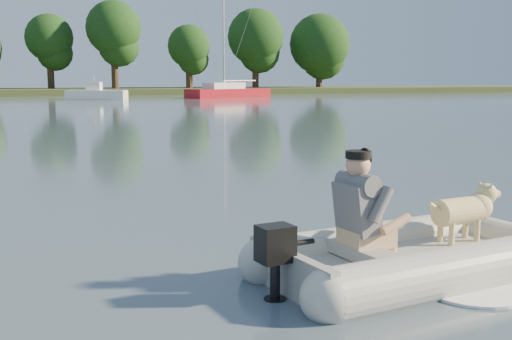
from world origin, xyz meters
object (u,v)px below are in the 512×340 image
object	(u,v)px
motorboat	(96,88)
man	(359,204)
dog	(459,216)
dinghy	(417,216)
sailboat	(228,92)

from	to	relation	value
motorboat	man	bearing A→B (deg)	-71.55
man	motorboat	world-z (taller)	motorboat
man	dog	xyz separation A→B (m)	(1.25, 0.24, -0.24)
dinghy	motorboat	bearing A→B (deg)	79.01
man	sailboat	world-z (taller)	sailboat
man	dinghy	bearing A→B (deg)	-4.24
man	dog	world-z (taller)	man
dinghy	sailboat	distance (m)	49.69
dinghy	man	xyz separation A→B (m)	(-0.66, -0.08, 0.18)
dinghy	man	distance (m)	0.69
sailboat	man	bearing A→B (deg)	-126.78
dinghy	man	bearing A→B (deg)	175.76
dinghy	sailboat	size ratio (longest dim) A/B	0.42
dinghy	dog	size ratio (longest dim) A/B	5.08
man	dog	size ratio (longest dim) A/B	1.16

